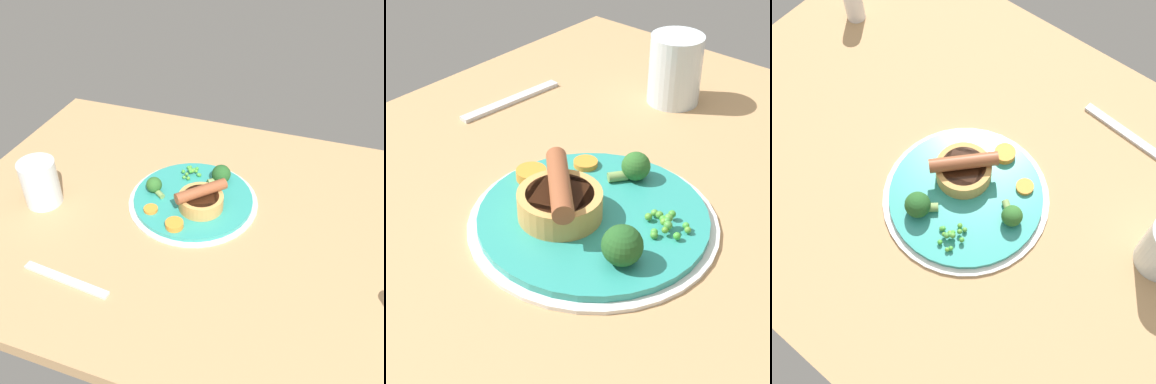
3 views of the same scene
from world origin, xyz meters
The scene contains 10 objects.
dining_table centered at (0.00, 0.00, 1.50)cm, with size 110.00×80.00×3.00cm, color tan.
dinner_plate centered at (-2.67, 3.56, 3.57)cm, with size 28.92×28.92×1.40cm.
sausage_pudding centered at (-0.12, 0.88, 6.56)cm, with size 9.80×10.18×5.60cm.
pea_pile centered at (-5.80, 11.31, 5.30)cm, with size 4.82×5.39×1.90cm.
broccoli_floret_near centered at (-11.56, 2.62, 6.10)cm, with size 4.98×4.33×3.58cm.
broccoli_floret_far centered at (1.50, 10.95, 6.52)cm, with size 5.37×5.10×4.40cm.
carrot_slice_0 centered at (-9.81, -3.77, 4.76)cm, with size 3.08×3.08×0.73cm, color orange.
carrot_slice_3 centered at (-3.18, -6.88, 5.04)cm, with size 3.79×3.79×1.28cm, color orange.
fork centered at (-17.45, -25.54, 3.30)cm, with size 18.00×1.60×0.60cm, color silver.
drinking_glass centered at (-34.32, -7.20, 8.27)cm, with size 7.97×7.97×10.55cm, color silver.
Camera 1 is at (21.26, -66.36, 64.94)cm, focal length 40.00 mm.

